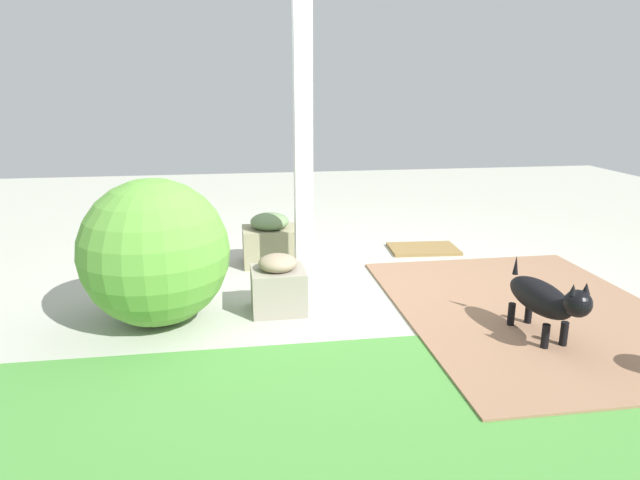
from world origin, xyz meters
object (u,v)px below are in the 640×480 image
object	(u,v)px
round_shrub	(155,252)
terracotta_pot_spiky	(168,225)
stone_planter_nearest	(270,240)
dog	(545,299)
doormat	(423,249)
stone_planter_mid	(278,285)
porch_pillar	(303,118)

from	to	relation	value
round_shrub	terracotta_pot_spiky	bearing A→B (deg)	-86.94
stone_planter_nearest	dog	distance (m)	2.38
dog	doormat	bearing A→B (deg)	-87.93
stone_planter_nearest	round_shrub	xyz separation A→B (m)	(0.81, 1.15, 0.27)
stone_planter_nearest	stone_planter_mid	xyz separation A→B (m)	(0.02, 1.08, -0.03)
stone_planter_mid	dog	xyz separation A→B (m)	(-1.56, 0.72, 0.09)
stone_planter_nearest	terracotta_pot_spiky	bearing A→B (deg)	-18.77
stone_planter_mid	dog	distance (m)	1.72
porch_pillar	doormat	distance (m)	1.88
porch_pillar	stone_planter_mid	size ratio (longest dim) A/B	6.27
round_shrub	terracotta_pot_spiky	size ratio (longest dim) A/B	1.46
round_shrub	terracotta_pot_spiky	world-z (taller)	round_shrub
round_shrub	doormat	bearing A→B (deg)	-149.55
stone_planter_nearest	doormat	distance (m)	1.50
stone_planter_nearest	terracotta_pot_spiky	distance (m)	0.95
stone_planter_nearest	dog	xyz separation A→B (m)	(-1.54, 1.80, 0.06)
terracotta_pot_spiky	dog	size ratio (longest dim) A/B	0.96
dog	round_shrub	bearing A→B (deg)	-15.55
terracotta_pot_spiky	dog	xyz separation A→B (m)	(-2.44, 2.11, -0.04)
round_shrub	dog	world-z (taller)	round_shrub
terracotta_pot_spiky	round_shrub	bearing A→B (deg)	93.06
doormat	stone_planter_nearest	bearing A→B (deg)	7.55
stone_planter_nearest	doormat	bearing A→B (deg)	-172.45
stone_planter_mid	round_shrub	world-z (taller)	round_shrub
terracotta_pot_spiky	doormat	size ratio (longest dim) A/B	1.03
stone_planter_mid	doormat	size ratio (longest dim) A/B	0.64
stone_planter_nearest	round_shrub	distance (m)	1.43
porch_pillar	round_shrub	size ratio (longest dim) A/B	2.67
doormat	round_shrub	bearing A→B (deg)	30.45
round_shrub	doormat	size ratio (longest dim) A/B	1.51
doormat	stone_planter_mid	bearing A→B (deg)	40.59
round_shrub	porch_pillar	bearing A→B (deg)	-146.67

